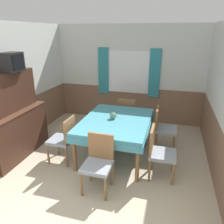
{
  "coord_description": "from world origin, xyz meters",
  "views": [
    {
      "loc": [
        1.18,
        -1.54,
        2.4
      ],
      "look_at": [
        0.09,
        2.32,
        0.92
      ],
      "focal_mm": 35.0,
      "sensor_mm": 36.0,
      "label": 1
    }
  ],
  "objects_px": {
    "dining_table": "(116,124)",
    "sideboard": "(14,122)",
    "chair_right_near": "(159,151)",
    "chair_head_window": "(127,114)",
    "chair_right_far": "(163,127)",
    "chair_left_near": "(64,138)",
    "tv": "(12,62)",
    "vase": "(113,116)",
    "chair_head_near": "(98,161)"
  },
  "relations": [
    {
      "from": "dining_table",
      "to": "vase",
      "type": "bearing_deg",
      "value": 160.17
    },
    {
      "from": "sideboard",
      "to": "tv",
      "type": "relative_size",
      "value": 4.43
    },
    {
      "from": "chair_right_near",
      "to": "chair_head_window",
      "type": "xyz_separation_m",
      "value": [
        -0.89,
        1.61,
        0.0
      ]
    },
    {
      "from": "dining_table",
      "to": "chair_head_window",
      "type": "relative_size",
      "value": 1.9
    },
    {
      "from": "vase",
      "to": "chair_right_near",
      "type": "bearing_deg",
      "value": -29.57
    },
    {
      "from": "chair_left_near",
      "to": "chair_right_far",
      "type": "bearing_deg",
      "value": -59.71
    },
    {
      "from": "chair_head_near",
      "to": "tv",
      "type": "height_order",
      "value": "tv"
    },
    {
      "from": "chair_head_window",
      "to": "sideboard",
      "type": "height_order",
      "value": "sideboard"
    },
    {
      "from": "chair_head_near",
      "to": "chair_right_near",
      "type": "xyz_separation_m",
      "value": [
        0.89,
        0.57,
        0.0
      ]
    },
    {
      "from": "chair_head_window",
      "to": "vase",
      "type": "relative_size",
      "value": 6.86
    },
    {
      "from": "chair_left_near",
      "to": "sideboard",
      "type": "distance_m",
      "value": 1.07
    },
    {
      "from": "dining_table",
      "to": "vase",
      "type": "height_order",
      "value": "vase"
    },
    {
      "from": "chair_head_near",
      "to": "chair_right_far",
      "type": "relative_size",
      "value": 1.0
    },
    {
      "from": "dining_table",
      "to": "vase",
      "type": "relative_size",
      "value": 13.0
    },
    {
      "from": "chair_head_near",
      "to": "vase",
      "type": "relative_size",
      "value": 6.86
    },
    {
      "from": "chair_left_near",
      "to": "chair_right_near",
      "type": "distance_m",
      "value": 1.78
    },
    {
      "from": "chair_head_near",
      "to": "chair_right_near",
      "type": "height_order",
      "value": "same"
    },
    {
      "from": "dining_table",
      "to": "chair_right_near",
      "type": "distance_m",
      "value": 1.04
    },
    {
      "from": "chair_right_near",
      "to": "chair_right_far",
      "type": "height_order",
      "value": "same"
    },
    {
      "from": "chair_right_far",
      "to": "chair_head_near",
      "type": "bearing_deg",
      "value": -28.97
    },
    {
      "from": "chair_left_near",
      "to": "sideboard",
      "type": "relative_size",
      "value": 0.54
    },
    {
      "from": "tv",
      "to": "chair_head_near",
      "type": "bearing_deg",
      "value": -19.66
    },
    {
      "from": "chair_right_far",
      "to": "vase",
      "type": "distance_m",
      "value": 1.13
    },
    {
      "from": "chair_head_window",
      "to": "sideboard",
      "type": "distance_m",
      "value": 2.55
    },
    {
      "from": "chair_right_near",
      "to": "vase",
      "type": "height_order",
      "value": "chair_right_near"
    },
    {
      "from": "tv",
      "to": "vase",
      "type": "xyz_separation_m",
      "value": [
        1.83,
        0.44,
        -1.03
      ]
    },
    {
      "from": "chair_right_near",
      "to": "chair_head_window",
      "type": "distance_m",
      "value": 1.84
    },
    {
      "from": "tv",
      "to": "vase",
      "type": "relative_size",
      "value": 2.88
    },
    {
      "from": "chair_head_near",
      "to": "chair_right_far",
      "type": "height_order",
      "value": "same"
    },
    {
      "from": "dining_table",
      "to": "chair_right_far",
      "type": "relative_size",
      "value": 1.9
    },
    {
      "from": "chair_head_near",
      "to": "chair_right_near",
      "type": "distance_m",
      "value": 1.06
    },
    {
      "from": "sideboard",
      "to": "tv",
      "type": "distance_m",
      "value": 1.17
    },
    {
      "from": "dining_table",
      "to": "sideboard",
      "type": "bearing_deg",
      "value": -163.94
    },
    {
      "from": "chair_left_near",
      "to": "chair_head_window",
      "type": "height_order",
      "value": "same"
    },
    {
      "from": "chair_right_near",
      "to": "vase",
      "type": "bearing_deg",
      "value": -119.57
    },
    {
      "from": "chair_head_window",
      "to": "chair_right_far",
      "type": "distance_m",
      "value": 1.06
    },
    {
      "from": "dining_table",
      "to": "vase",
      "type": "xyz_separation_m",
      "value": [
        -0.07,
        0.03,
        0.17
      ]
    },
    {
      "from": "chair_left_near",
      "to": "chair_right_far",
      "type": "xyz_separation_m",
      "value": [
        1.78,
        1.04,
        0.0
      ]
    },
    {
      "from": "chair_head_window",
      "to": "tv",
      "type": "height_order",
      "value": "tv"
    },
    {
      "from": "chair_right_near",
      "to": "sideboard",
      "type": "height_order",
      "value": "sideboard"
    },
    {
      "from": "chair_right_near",
      "to": "vase",
      "type": "distance_m",
      "value": 1.16
    },
    {
      "from": "chair_left_near",
      "to": "tv",
      "type": "distance_m",
      "value": 1.71
    },
    {
      "from": "chair_left_near",
      "to": "tv",
      "type": "bearing_deg",
      "value": 83.76
    },
    {
      "from": "chair_head_near",
      "to": "chair_left_near",
      "type": "distance_m",
      "value": 1.06
    },
    {
      "from": "chair_right_near",
      "to": "chair_right_far",
      "type": "xyz_separation_m",
      "value": [
        0.0,
        1.04,
        0.0
      ]
    },
    {
      "from": "chair_right_near",
      "to": "tv",
      "type": "bearing_deg",
      "value": -92.27
    },
    {
      "from": "chair_right_near",
      "to": "chair_head_window",
      "type": "relative_size",
      "value": 1.0
    },
    {
      "from": "chair_head_window",
      "to": "chair_head_near",
      "type": "bearing_deg",
      "value": -90.0
    },
    {
      "from": "dining_table",
      "to": "tv",
      "type": "bearing_deg",
      "value": -167.82
    },
    {
      "from": "chair_head_window",
      "to": "sideboard",
      "type": "relative_size",
      "value": 0.54
    }
  ]
}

